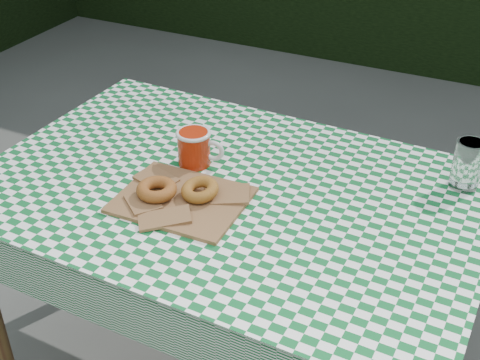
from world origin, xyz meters
name	(u,v)px	position (x,y,z in m)	size (l,w,h in m)	color
table	(231,296)	(-0.13, 0.13, 0.38)	(1.28, 0.86, 0.75)	#4F2D1B
tablecloth	(229,188)	(-0.13, 0.13, 0.75)	(1.30, 0.88, 0.01)	#0D5726
paper_bag	(182,199)	(-0.20, 0.02, 0.76)	(0.31, 0.25, 0.02)	brown
bagel_front	(157,189)	(-0.26, 0.00, 0.79)	(0.10, 0.10, 0.03)	brown
bagel_back	(200,190)	(-0.17, 0.04, 0.79)	(0.10, 0.10, 0.03)	#90621D
coffee_mug	(194,148)	(-0.26, 0.19, 0.81)	(0.18, 0.18, 0.10)	#A1210A
drinking_glass	(467,165)	(0.42, 0.39, 0.82)	(0.07, 0.07, 0.13)	white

